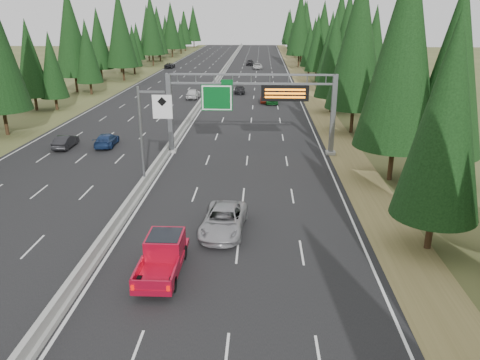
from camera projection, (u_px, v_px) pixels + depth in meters
name	position (u px, v px, depth m)	size (l,w,h in m)	color
road	(213.00, 87.00, 89.41)	(32.00, 260.00, 0.08)	black
shoulder_right	(306.00, 88.00, 88.65)	(3.60, 260.00, 0.06)	olive
shoulder_left	(121.00, 86.00, 90.17)	(3.60, 260.00, 0.06)	#434E24
median_barrier	(213.00, 85.00, 89.28)	(0.70, 260.00, 0.85)	gray
sign_gantry	(258.00, 102.00, 44.80)	(16.75, 0.98, 7.80)	slate
hov_sign_pole	(148.00, 130.00, 36.01)	(2.80, 0.50, 8.00)	slate
tree_row_right	(344.00, 39.00, 72.67)	(12.38, 242.39, 18.99)	black
tree_row_left	(68.00, 40.00, 74.79)	(11.47, 244.63, 18.88)	black
silver_minivan	(224.00, 220.00, 29.59)	(2.58, 5.61, 1.56)	#9A9A9E
red_pickup	(164.00, 252.00, 25.14)	(2.01, 5.64, 1.84)	black
car_ahead_green	(271.00, 98.00, 72.49)	(1.88, 4.67, 1.59)	#145A21
car_ahead_dkred	(266.00, 98.00, 73.29)	(1.48, 4.24, 1.40)	#4D140B
car_ahead_dkgrey	(240.00, 90.00, 81.82)	(1.82, 4.48, 1.30)	black
car_ahead_white	(257.00, 66.00, 118.43)	(2.30, 4.99, 1.39)	silver
car_ahead_far	(250.00, 62.00, 126.98)	(1.84, 4.58, 1.56)	black
car_onc_near	(65.00, 142.00, 48.33)	(1.42, 4.08, 1.35)	black
car_onc_blue	(107.00, 140.00, 49.02)	(1.86, 4.58, 1.33)	navy
car_onc_white	(193.00, 93.00, 76.85)	(1.89, 4.70, 1.60)	silver
car_onc_far	(170.00, 65.00, 120.62)	(2.19, 4.74, 1.32)	black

